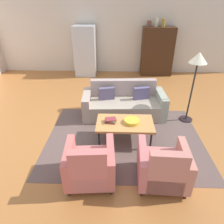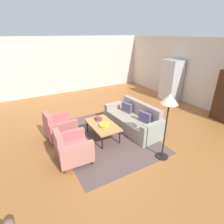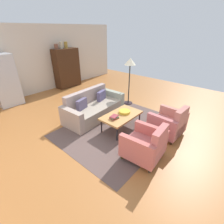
{
  "view_description": "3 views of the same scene",
  "coord_description": "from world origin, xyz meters",
  "px_view_note": "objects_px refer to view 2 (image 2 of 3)",
  "views": [
    {
      "loc": [
        0.12,
        -4.02,
        2.76
      ],
      "look_at": [
        -0.01,
        -0.22,
        0.58
      ],
      "focal_mm": 32.38,
      "sensor_mm": 36.0,
      "label": 1
    },
    {
      "loc": [
        4.48,
        -2.5,
        2.95
      ],
      "look_at": [
        0.09,
        -0.0,
        0.68
      ],
      "focal_mm": 28.5,
      "sensor_mm": 36.0,
      "label": 2
    },
    {
      "loc": [
        -2.94,
        -2.89,
        2.64
      ],
      "look_at": [
        0.1,
        -0.23,
        0.53
      ],
      "focal_mm": 26.06,
      "sensor_mm": 36.0,
      "label": 3
    }
  ],
  "objects_px": {
    "couch": "(134,120)",
    "book_stack": "(98,119)",
    "refrigerator": "(171,80)",
    "coffee_table": "(102,125)",
    "armchair_right": "(71,149)",
    "armchair_left": "(59,128)",
    "floor_lamp": "(169,105)",
    "fruit_bowl": "(105,125)"
  },
  "relations": [
    {
      "from": "couch",
      "to": "floor_lamp",
      "type": "bearing_deg",
      "value": 166.96
    },
    {
      "from": "couch",
      "to": "fruit_bowl",
      "type": "bearing_deg",
      "value": 93.95
    },
    {
      "from": "fruit_bowl",
      "to": "floor_lamp",
      "type": "height_order",
      "value": "floor_lamp"
    },
    {
      "from": "armchair_left",
      "to": "fruit_bowl",
      "type": "height_order",
      "value": "armchair_left"
    },
    {
      "from": "couch",
      "to": "fruit_bowl",
      "type": "xyz_separation_m",
      "value": [
        0.15,
        -1.19,
        0.21
      ]
    },
    {
      "from": "coffee_table",
      "to": "refrigerator",
      "type": "xyz_separation_m",
      "value": [
        -1.46,
        4.3,
        0.5
      ]
    },
    {
      "from": "armchair_left",
      "to": "refrigerator",
      "type": "xyz_separation_m",
      "value": [
        -0.86,
        5.47,
        0.58
      ]
    },
    {
      "from": "armchair_left",
      "to": "floor_lamp",
      "type": "height_order",
      "value": "floor_lamp"
    },
    {
      "from": "armchair_right",
      "to": "book_stack",
      "type": "relative_size",
      "value": 3.47
    },
    {
      "from": "book_stack",
      "to": "floor_lamp",
      "type": "bearing_deg",
      "value": 25.22
    },
    {
      "from": "couch",
      "to": "refrigerator",
      "type": "relative_size",
      "value": 1.16
    },
    {
      "from": "book_stack",
      "to": "armchair_right",
      "type": "bearing_deg",
      "value": -52.63
    },
    {
      "from": "book_stack",
      "to": "refrigerator",
      "type": "relative_size",
      "value": 0.14
    },
    {
      "from": "refrigerator",
      "to": "fruit_bowl",
      "type": "bearing_deg",
      "value": -69.63
    },
    {
      "from": "coffee_table",
      "to": "refrigerator",
      "type": "relative_size",
      "value": 0.65
    },
    {
      "from": "book_stack",
      "to": "refrigerator",
      "type": "distance_m",
      "value": 4.47
    },
    {
      "from": "floor_lamp",
      "to": "couch",
      "type": "bearing_deg",
      "value": 170.11
    },
    {
      "from": "refrigerator",
      "to": "coffee_table",
      "type": "bearing_deg",
      "value": -71.31
    },
    {
      "from": "fruit_bowl",
      "to": "refrigerator",
      "type": "relative_size",
      "value": 0.18
    },
    {
      "from": "armchair_right",
      "to": "book_stack",
      "type": "distance_m",
      "value": 1.49
    },
    {
      "from": "coffee_table",
      "to": "armchair_left",
      "type": "relative_size",
      "value": 1.36
    },
    {
      "from": "coffee_table",
      "to": "armchair_right",
      "type": "xyz_separation_m",
      "value": [
        0.6,
        -1.17,
        -0.08
      ]
    },
    {
      "from": "coffee_table",
      "to": "refrigerator",
      "type": "bearing_deg",
      "value": 108.69
    },
    {
      "from": "coffee_table",
      "to": "floor_lamp",
      "type": "relative_size",
      "value": 0.7
    },
    {
      "from": "armchair_right",
      "to": "fruit_bowl",
      "type": "relative_size",
      "value": 2.68
    },
    {
      "from": "coffee_table",
      "to": "book_stack",
      "type": "xyz_separation_m",
      "value": [
        -0.3,
        0.01,
        0.08
      ]
    },
    {
      "from": "armchair_right",
      "to": "book_stack",
      "type": "bearing_deg",
      "value": 129.79
    },
    {
      "from": "coffee_table",
      "to": "floor_lamp",
      "type": "distance_m",
      "value": 2.1
    },
    {
      "from": "couch",
      "to": "armchair_left",
      "type": "relative_size",
      "value": 2.44
    },
    {
      "from": "floor_lamp",
      "to": "fruit_bowl",
      "type": "bearing_deg",
      "value": -148.08
    },
    {
      "from": "coffee_table",
      "to": "fruit_bowl",
      "type": "xyz_separation_m",
      "value": [
        0.14,
        0.0,
        0.07
      ]
    },
    {
      "from": "coffee_table",
      "to": "book_stack",
      "type": "height_order",
      "value": "book_stack"
    },
    {
      "from": "armchair_right",
      "to": "fruit_bowl",
      "type": "distance_m",
      "value": 1.26
    },
    {
      "from": "couch",
      "to": "book_stack",
      "type": "bearing_deg",
      "value": 72.64
    },
    {
      "from": "armchair_left",
      "to": "floor_lamp",
      "type": "xyz_separation_m",
      "value": [
        2.19,
        2.07,
        1.1
      ]
    },
    {
      "from": "book_stack",
      "to": "refrigerator",
      "type": "bearing_deg",
      "value": 105.04
    },
    {
      "from": "refrigerator",
      "to": "floor_lamp",
      "type": "xyz_separation_m",
      "value": [
        3.05,
        -3.4,
        0.52
      ]
    },
    {
      "from": "armchair_right",
      "to": "refrigerator",
      "type": "relative_size",
      "value": 0.48
    },
    {
      "from": "couch",
      "to": "coffee_table",
      "type": "bearing_deg",
      "value": 87.08
    },
    {
      "from": "couch",
      "to": "fruit_bowl",
      "type": "relative_size",
      "value": 6.53
    },
    {
      "from": "couch",
      "to": "refrigerator",
      "type": "distance_m",
      "value": 3.5
    },
    {
      "from": "armchair_left",
      "to": "floor_lamp",
      "type": "distance_m",
      "value": 3.21
    }
  ]
}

